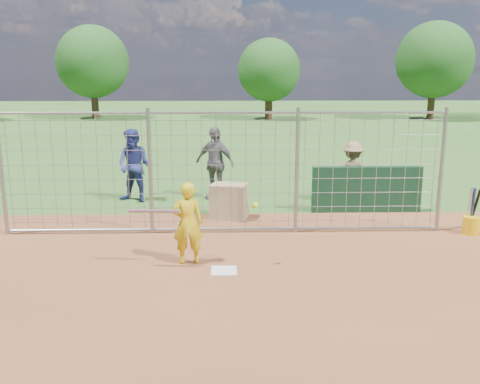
{
  "coord_description": "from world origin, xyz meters",
  "views": [
    {
      "loc": [
        0.04,
        -8.74,
        3.35
      ],
      "look_at": [
        0.3,
        0.8,
        1.15
      ],
      "focal_mm": 40.0,
      "sensor_mm": 36.0,
      "label": 1
    }
  ],
  "objects_px": {
    "bystander_a": "(134,166)",
    "bystander_b": "(215,163)",
    "bucket_with_bats": "(471,223)",
    "equipment_bin": "(229,201)",
    "batter": "(188,223)",
    "bystander_c": "(352,173)"
  },
  "relations": [
    {
      "from": "bystander_b",
      "to": "bystander_c",
      "type": "bearing_deg",
      "value": 20.35
    },
    {
      "from": "bystander_a",
      "to": "bucket_with_bats",
      "type": "distance_m",
      "value": 8.05
    },
    {
      "from": "bystander_a",
      "to": "bucket_with_bats",
      "type": "bearing_deg",
      "value": -2.44
    },
    {
      "from": "bystander_a",
      "to": "equipment_bin",
      "type": "bearing_deg",
      "value": -15.01
    },
    {
      "from": "equipment_bin",
      "to": "bucket_with_bats",
      "type": "xyz_separation_m",
      "value": [
        5.0,
        -1.36,
        -0.15
      ]
    },
    {
      "from": "equipment_bin",
      "to": "batter",
      "type": "bearing_deg",
      "value": -88.18
    },
    {
      "from": "batter",
      "to": "bystander_b",
      "type": "xyz_separation_m",
      "value": [
        0.38,
        4.84,
        0.22
      ]
    },
    {
      "from": "bystander_b",
      "to": "equipment_bin",
      "type": "xyz_separation_m",
      "value": [
        0.36,
        -1.92,
        -0.55
      ]
    },
    {
      "from": "bystander_c",
      "to": "equipment_bin",
      "type": "xyz_separation_m",
      "value": [
        -3.12,
        -1.32,
        -0.39
      ]
    },
    {
      "from": "batter",
      "to": "equipment_bin",
      "type": "distance_m",
      "value": 3.02
    },
    {
      "from": "batter",
      "to": "bystander_b",
      "type": "height_order",
      "value": "bystander_b"
    },
    {
      "from": "bystander_c",
      "to": "bucket_with_bats",
      "type": "distance_m",
      "value": 3.32
    },
    {
      "from": "bystander_a",
      "to": "equipment_bin",
      "type": "distance_m",
      "value": 3.0
    },
    {
      "from": "bystander_b",
      "to": "bucket_with_bats",
      "type": "xyz_separation_m",
      "value": [
        5.37,
        -3.28,
        -0.71
      ]
    },
    {
      "from": "batter",
      "to": "bystander_c",
      "type": "distance_m",
      "value": 5.73
    },
    {
      "from": "bystander_b",
      "to": "bystander_c",
      "type": "relative_size",
      "value": 1.2
    },
    {
      "from": "bystander_a",
      "to": "bystander_b",
      "type": "distance_m",
      "value": 2.07
    },
    {
      "from": "bystander_c",
      "to": "equipment_bin",
      "type": "height_order",
      "value": "bystander_c"
    },
    {
      "from": "bystander_a",
      "to": "bystander_b",
      "type": "xyz_separation_m",
      "value": [
        2.06,
        0.24,
        0.02
      ]
    },
    {
      "from": "bystander_c",
      "to": "equipment_bin",
      "type": "bearing_deg",
      "value": 32.33
    },
    {
      "from": "bystander_b",
      "to": "bucket_with_bats",
      "type": "height_order",
      "value": "bystander_b"
    },
    {
      "from": "equipment_bin",
      "to": "bucket_with_bats",
      "type": "height_order",
      "value": "bucket_with_bats"
    }
  ]
}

